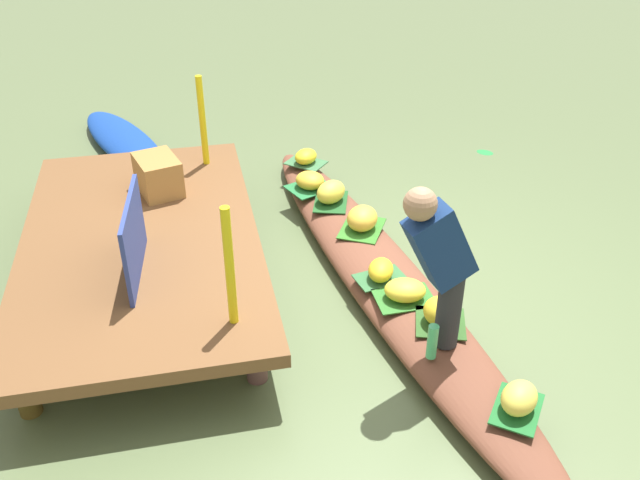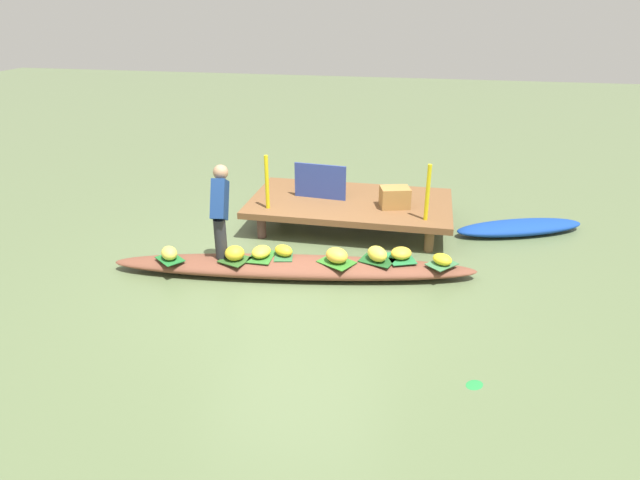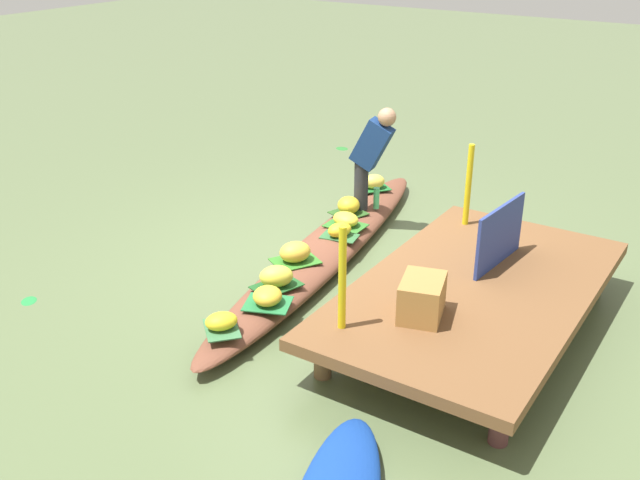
{
  "view_description": "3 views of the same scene",
  "coord_description": "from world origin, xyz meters",
  "px_view_note": "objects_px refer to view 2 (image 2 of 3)",
  "views": [
    {
      "loc": [
        -4.21,
        1.42,
        3.22
      ],
      "look_at": [
        0.29,
        0.45,
        0.35
      ],
      "focal_mm": 38.56,
      "sensor_mm": 36.0,
      "label": 1
    },
    {
      "loc": [
        1.62,
        -6.22,
        3.41
      ],
      "look_at": [
        0.32,
        0.23,
        0.44
      ],
      "focal_mm": 30.1,
      "sensor_mm": 36.0,
      "label": 2
    },
    {
      "loc": [
        5.81,
        3.71,
        3.35
      ],
      "look_at": [
        0.3,
        0.12,
        0.38
      ],
      "focal_mm": 40.96,
      "sensor_mm": 36.0,
      "label": 3
    }
  ],
  "objects_px": {
    "market_banner": "(320,181)",
    "produce_crate": "(395,197)",
    "banana_bunch_5": "(284,251)",
    "moored_boat": "(520,227)",
    "banana_bunch_4": "(401,253)",
    "banana_bunch_7": "(442,259)",
    "vendor_boat": "(293,267)",
    "banana_bunch_0": "(169,253)",
    "banana_bunch_1": "(337,255)",
    "banana_bunch_3": "(261,252)",
    "water_bottle": "(217,244)",
    "banana_bunch_6": "(235,253)",
    "vendor_person": "(220,207)",
    "banana_bunch_2": "(377,254)"
  },
  "relations": [
    {
      "from": "market_banner",
      "to": "produce_crate",
      "type": "relative_size",
      "value": 1.93
    },
    {
      "from": "banana_bunch_5",
      "to": "market_banner",
      "type": "bearing_deg",
      "value": 85.22
    },
    {
      "from": "moored_boat",
      "to": "banana_bunch_5",
      "type": "relative_size",
      "value": 7.82
    },
    {
      "from": "banana_bunch_4",
      "to": "banana_bunch_7",
      "type": "height_order",
      "value": "banana_bunch_4"
    },
    {
      "from": "vendor_boat",
      "to": "banana_bunch_0",
      "type": "xyz_separation_m",
      "value": [
        -1.61,
        -0.33,
        0.21
      ]
    },
    {
      "from": "banana_bunch_1",
      "to": "banana_bunch_3",
      "type": "xyz_separation_m",
      "value": [
        -1.02,
        -0.04,
        -0.02
      ]
    },
    {
      "from": "water_bottle",
      "to": "produce_crate",
      "type": "relative_size",
      "value": 0.57
    },
    {
      "from": "moored_boat",
      "to": "banana_bunch_3",
      "type": "relative_size",
      "value": 6.97
    },
    {
      "from": "moored_boat",
      "to": "water_bottle",
      "type": "bearing_deg",
      "value": -175.65
    },
    {
      "from": "banana_bunch_6",
      "to": "banana_bunch_0",
      "type": "bearing_deg",
      "value": -169.84
    },
    {
      "from": "moored_boat",
      "to": "water_bottle",
      "type": "height_order",
      "value": "water_bottle"
    },
    {
      "from": "banana_bunch_6",
      "to": "water_bottle",
      "type": "xyz_separation_m",
      "value": [
        -0.31,
        0.18,
        0.02
      ]
    },
    {
      "from": "banana_bunch_0",
      "to": "banana_bunch_6",
      "type": "distance_m",
      "value": 0.87
    },
    {
      "from": "banana_bunch_6",
      "to": "moored_boat",
      "type": "bearing_deg",
      "value": 29.64
    },
    {
      "from": "banana_bunch_1",
      "to": "produce_crate",
      "type": "xyz_separation_m",
      "value": [
        0.62,
        1.64,
        0.27
      ]
    },
    {
      "from": "banana_bunch_7",
      "to": "vendor_boat",
      "type": "bearing_deg",
      "value": -173.09
    },
    {
      "from": "vendor_boat",
      "to": "market_banner",
      "type": "height_order",
      "value": "market_banner"
    },
    {
      "from": "moored_boat",
      "to": "banana_bunch_1",
      "type": "bearing_deg",
      "value": -163.29
    },
    {
      "from": "water_bottle",
      "to": "vendor_boat",
      "type": "bearing_deg",
      "value": -0.34
    },
    {
      "from": "banana_bunch_4",
      "to": "banana_bunch_5",
      "type": "relative_size",
      "value": 1.05
    },
    {
      "from": "market_banner",
      "to": "moored_boat",
      "type": "bearing_deg",
      "value": 9.52
    },
    {
      "from": "banana_bunch_3",
      "to": "vendor_person",
      "type": "height_order",
      "value": "vendor_person"
    },
    {
      "from": "water_bottle",
      "to": "produce_crate",
      "type": "xyz_separation_m",
      "value": [
        2.27,
        1.65,
        0.25
      ]
    },
    {
      "from": "banana_bunch_7",
      "to": "produce_crate",
      "type": "distance_m",
      "value": 1.63
    },
    {
      "from": "banana_bunch_3",
      "to": "banana_bunch_6",
      "type": "distance_m",
      "value": 0.36
    },
    {
      "from": "vendor_person",
      "to": "produce_crate",
      "type": "distance_m",
      "value": 2.77
    },
    {
      "from": "banana_bunch_6",
      "to": "vendor_person",
      "type": "relative_size",
      "value": 0.22
    },
    {
      "from": "moored_boat",
      "to": "banana_bunch_1",
      "type": "height_order",
      "value": "banana_bunch_1"
    },
    {
      "from": "banana_bunch_5",
      "to": "water_bottle",
      "type": "xyz_separation_m",
      "value": [
        -0.91,
        -0.07,
        0.05
      ]
    },
    {
      "from": "moored_boat",
      "to": "banana_bunch_6",
      "type": "relative_size",
      "value": 8.06
    },
    {
      "from": "moored_boat",
      "to": "banana_bunch_3",
      "type": "xyz_separation_m",
      "value": [
        -3.61,
        -2.08,
        0.21
      ]
    },
    {
      "from": "banana_bunch_0",
      "to": "produce_crate",
      "type": "bearing_deg",
      "value": 35.21
    },
    {
      "from": "banana_bunch_1",
      "to": "banana_bunch_3",
      "type": "height_order",
      "value": "banana_bunch_1"
    },
    {
      "from": "banana_bunch_1",
      "to": "banana_bunch_0",
      "type": "bearing_deg",
      "value": -170.88
    },
    {
      "from": "banana_bunch_1",
      "to": "water_bottle",
      "type": "xyz_separation_m",
      "value": [
        -1.65,
        -0.02,
        0.02
      ]
    },
    {
      "from": "banana_bunch_6",
      "to": "market_banner",
      "type": "distance_m",
      "value": 2.18
    },
    {
      "from": "banana_bunch_4",
      "to": "vendor_person",
      "type": "bearing_deg",
      "value": -172.11
    },
    {
      "from": "banana_bunch_3",
      "to": "banana_bunch_4",
      "type": "bearing_deg",
      "value": 9.99
    },
    {
      "from": "banana_bunch_0",
      "to": "water_bottle",
      "type": "bearing_deg",
      "value": 31.53
    },
    {
      "from": "banana_bunch_1",
      "to": "water_bottle",
      "type": "distance_m",
      "value": 1.65
    },
    {
      "from": "vendor_person",
      "to": "market_banner",
      "type": "height_order",
      "value": "vendor_person"
    },
    {
      "from": "moored_boat",
      "to": "banana_bunch_0",
      "type": "bearing_deg",
      "value": -174.96
    },
    {
      "from": "produce_crate",
      "to": "market_banner",
      "type": "bearing_deg",
      "value": 172.11
    },
    {
      "from": "moored_boat",
      "to": "banana_bunch_1",
      "type": "xyz_separation_m",
      "value": [
        -2.59,
        -2.04,
        0.23
      ]
    },
    {
      "from": "banana_bunch_3",
      "to": "banana_bunch_5",
      "type": "distance_m",
      "value": 0.3
    },
    {
      "from": "banana_bunch_0",
      "to": "produce_crate",
      "type": "height_order",
      "value": "produce_crate"
    },
    {
      "from": "vendor_boat",
      "to": "produce_crate",
      "type": "height_order",
      "value": "produce_crate"
    },
    {
      "from": "banana_bunch_4",
      "to": "banana_bunch_1",
      "type": "bearing_deg",
      "value": -161.11
    },
    {
      "from": "banana_bunch_0",
      "to": "banana_bunch_4",
      "type": "relative_size",
      "value": 0.94
    },
    {
      "from": "banana_bunch_2",
      "to": "banana_bunch_4",
      "type": "distance_m",
      "value": 0.34
    }
  ]
}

